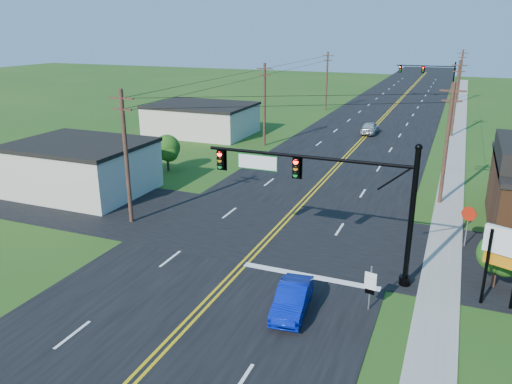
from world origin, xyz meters
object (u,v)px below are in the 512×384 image
at_px(route_sign, 370,285).
at_px(blue_car, 292,299).
at_px(signal_mast_main, 324,188).
at_px(signal_mast_far, 428,74).
at_px(stop_sign, 468,218).

bearing_deg(route_sign, blue_car, -144.85).
relative_size(signal_mast_main, route_sign, 4.96).
bearing_deg(signal_mast_main, signal_mast_far, 89.92).
height_order(signal_mast_main, route_sign, signal_mast_main).
xyz_separation_m(signal_mast_far, route_sign, (3.06, -75.12, -3.22)).
bearing_deg(stop_sign, signal_mast_main, -119.62).
bearing_deg(signal_mast_main, stop_sign, 40.77).
distance_m(signal_mast_far, stop_sign, 66.16).
bearing_deg(route_sign, signal_mast_far, 102.99).
height_order(blue_car, stop_sign, stop_sign).
distance_m(blue_car, stop_sign, 13.24).
distance_m(signal_mast_main, signal_mast_far, 72.00).
bearing_deg(blue_car, stop_sign, 49.23).
xyz_separation_m(blue_car, route_sign, (3.29, 1.50, 0.67)).
height_order(signal_mast_main, blue_car, signal_mast_main).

